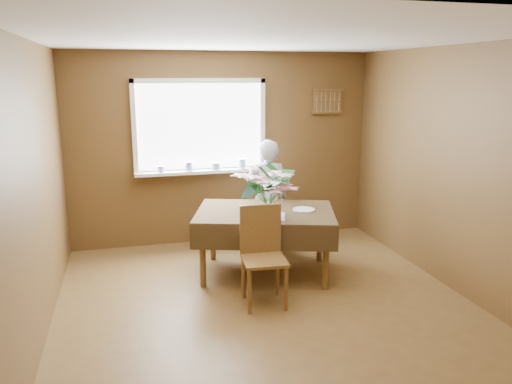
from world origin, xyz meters
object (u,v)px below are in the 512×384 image
object	(u,v)px
chair_far	(265,209)
chair_near	(263,251)
flower_bouquet	(268,186)
seated_woman	(267,197)
dining_table	(265,219)

from	to	relation	value
chair_far	chair_near	distance (m)	1.52
chair_far	chair_near	size ratio (longest dim) A/B	1.02
chair_far	chair_near	bearing A→B (deg)	93.73
flower_bouquet	chair_near	bearing A→B (deg)	-112.16
seated_woman	flower_bouquet	bearing A→B (deg)	84.99
chair_near	seated_woman	distance (m)	1.42
chair_far	chair_near	world-z (taller)	chair_far
dining_table	chair_far	world-z (taller)	chair_far
dining_table	seated_woman	world-z (taller)	seated_woman
chair_far	dining_table	bearing A→B (deg)	94.88
seated_woman	dining_table	bearing A→B (deg)	82.53
dining_table	chair_far	size ratio (longest dim) A/B	1.79
seated_woman	chair_far	bearing A→B (deg)	-83.11
chair_far	flower_bouquet	size ratio (longest dim) A/B	1.69
chair_far	seated_woman	size ratio (longest dim) A/B	0.68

